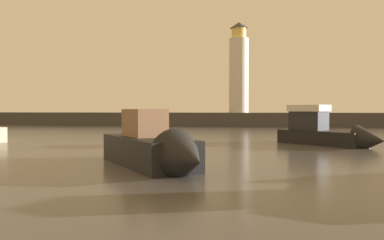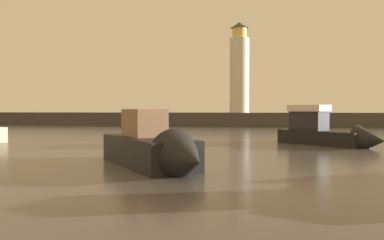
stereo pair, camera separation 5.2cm
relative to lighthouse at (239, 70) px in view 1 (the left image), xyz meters
name	(u,v)px [view 1 (the left image)]	position (x,y,z in m)	size (l,w,h in m)	color
ground_plane	(185,140)	(-3.02, -27.64, -8.53)	(220.00, 220.00, 0.00)	#4C4742
breakwater	(219,119)	(-3.02, 0.00, -7.50)	(95.61, 4.41, 2.05)	#423F3D
lighthouse	(239,70)	(0.00, 0.00, 0.00)	(2.92, 2.92, 13.67)	silver
motorboat_2	(329,133)	(7.59, -30.07, -7.64)	(6.85, 6.61, 3.24)	black
motorboat_3	(157,149)	(-1.53, -42.01, -7.72)	(6.60, 7.56, 2.87)	black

